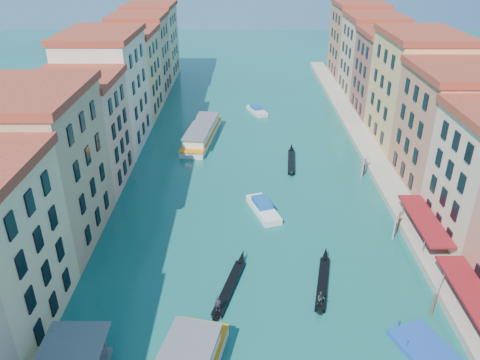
% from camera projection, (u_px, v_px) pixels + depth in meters
% --- Properties ---
extents(left_bank_palazzos, '(12.80, 128.40, 21.00)m').
position_uv_depth(left_bank_palazzos, '(98.00, 106.00, 79.83)').
color(left_bank_palazzos, tan).
rests_on(left_bank_palazzos, ground).
extents(right_bank_palazzos, '(12.80, 128.40, 21.00)m').
position_uv_depth(right_bank_palazzos, '(425.00, 105.00, 79.84)').
color(right_bank_palazzos, '#A65345').
rests_on(right_bank_palazzos, ground).
extents(quay, '(4.00, 140.00, 1.00)m').
position_uv_depth(quay, '(371.00, 155.00, 84.10)').
color(quay, '#AA9D89').
rests_on(quay, ground).
extents(mooring_poles_right, '(1.44, 54.24, 3.20)m').
position_uv_depth(mooring_poles_right, '(426.00, 282.00, 51.54)').
color(mooring_poles_right, brown).
rests_on(mooring_poles_right, ground).
extents(vaporetto_far, '(6.92, 19.93, 2.90)m').
position_uv_depth(vaporetto_far, '(202.00, 133.00, 91.52)').
color(vaporetto_far, silver).
rests_on(vaporetto_far, ground).
extents(gondola_fore, '(4.24, 12.35, 2.51)m').
position_uv_depth(gondola_fore, '(229.00, 287.00, 52.14)').
color(gondola_fore, black).
rests_on(gondola_fore, ground).
extents(gondola_right, '(3.47, 12.00, 2.41)m').
position_uv_depth(gondola_right, '(323.00, 283.00, 52.64)').
color(gondola_right, black).
rests_on(gondola_right, ground).
extents(gondola_far, '(2.14, 12.61, 1.78)m').
position_uv_depth(gondola_far, '(291.00, 160.00, 82.20)').
color(gondola_far, black).
rests_on(gondola_far, ground).
extents(motorboat_mid, '(4.97, 8.43, 1.67)m').
position_uv_depth(motorboat_mid, '(263.00, 208.00, 67.11)').
color(motorboat_mid, silver).
rests_on(motorboat_mid, ground).
extents(motorboat_far, '(4.83, 7.55, 1.50)m').
position_uv_depth(motorboat_far, '(257.00, 110.00, 105.96)').
color(motorboat_far, silver).
rests_on(motorboat_far, ground).
extents(blue_dock, '(6.36, 7.54, 0.53)m').
position_uv_depth(blue_dock, '(426.00, 349.00, 44.39)').
color(blue_dock, '#1846A6').
rests_on(blue_dock, ground).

